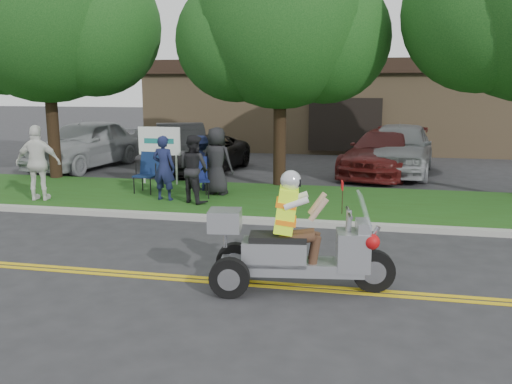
% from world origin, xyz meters
% --- Properties ---
extents(ground, '(120.00, 120.00, 0.00)m').
position_xyz_m(ground, '(0.00, 0.00, 0.00)').
color(ground, '#28282B').
rests_on(ground, ground).
extents(centerline_near, '(60.00, 0.10, 0.01)m').
position_xyz_m(centerline_near, '(0.00, -0.58, 0.01)').
color(centerline_near, gold).
rests_on(centerline_near, ground).
extents(centerline_far, '(60.00, 0.10, 0.01)m').
position_xyz_m(centerline_far, '(0.00, -0.42, 0.01)').
color(centerline_far, gold).
rests_on(centerline_far, ground).
extents(curb, '(60.00, 0.25, 0.12)m').
position_xyz_m(curb, '(0.00, 3.05, 0.06)').
color(curb, '#A8A89E').
rests_on(curb, ground).
extents(grass_verge, '(60.00, 4.00, 0.10)m').
position_xyz_m(grass_verge, '(0.00, 5.20, 0.06)').
color(grass_verge, '#244B14').
rests_on(grass_verge, ground).
extents(commercial_building, '(18.00, 8.20, 4.00)m').
position_xyz_m(commercial_building, '(2.00, 18.98, 2.01)').
color(commercial_building, '#9E7F5B').
rests_on(commercial_building, ground).
extents(tree_left, '(6.62, 5.40, 7.78)m').
position_xyz_m(tree_left, '(-6.44, 7.03, 4.85)').
color(tree_left, '#332114').
rests_on(tree_left, ground).
extents(tree_mid, '(5.88, 4.80, 7.05)m').
position_xyz_m(tree_mid, '(0.55, 7.23, 4.43)').
color(tree_mid, '#332114').
rests_on(tree_mid, ground).
extents(business_sign, '(1.25, 0.06, 1.75)m').
position_xyz_m(business_sign, '(-2.90, 6.60, 1.26)').
color(business_sign, silver).
rests_on(business_sign, ground).
extents(trike_scooter, '(2.69, 0.98, 1.76)m').
position_xyz_m(trike_scooter, '(1.96, -0.60, 0.61)').
color(trike_scooter, black).
rests_on(trike_scooter, ground).
extents(lawn_chair_a, '(0.62, 0.64, 1.07)m').
position_xyz_m(lawn_chair_a, '(-2.75, 5.37, 0.70)').
color(lawn_chair_a, black).
rests_on(lawn_chair_a, grass_verge).
extents(lawn_chair_b, '(0.72, 0.73, 1.01)m').
position_xyz_m(lawn_chair_b, '(-1.27, 5.04, 0.68)').
color(lawn_chair_b, black).
rests_on(lawn_chair_b, grass_verge).
extents(spectator_adult_left, '(0.62, 0.44, 1.61)m').
position_xyz_m(spectator_adult_left, '(-1.96, 4.49, 0.91)').
color(spectator_adult_left, '#181E43').
rests_on(spectator_adult_left, grass_verge).
extents(spectator_adult_mid, '(1.01, 0.93, 1.66)m').
position_xyz_m(spectator_adult_mid, '(-1.14, 4.37, 0.93)').
color(spectator_adult_mid, black).
rests_on(spectator_adult_mid, grass_verge).
extents(spectator_adult_right, '(1.16, 0.67, 1.86)m').
position_xyz_m(spectator_adult_right, '(-4.99, 3.85, 1.04)').
color(spectator_adult_right, white).
rests_on(spectator_adult_right, grass_verge).
extents(spectator_chair_a, '(1.01, 0.64, 1.49)m').
position_xyz_m(spectator_chair_a, '(-1.44, 5.91, 0.85)').
color(spectator_chair_a, '#151B3C').
rests_on(spectator_chair_a, grass_verge).
extents(spectator_chair_b, '(0.96, 0.73, 1.76)m').
position_xyz_m(spectator_chair_b, '(-0.87, 5.44, 0.98)').
color(spectator_chair_b, black).
rests_on(spectator_chair_b, grass_verge).
extents(parked_car_far_left, '(2.65, 5.30, 1.73)m').
position_xyz_m(parked_car_far_left, '(-6.91, 9.58, 0.87)').
color(parked_car_far_left, '#A2A5A9').
rests_on(parked_car_far_left, ground).
extents(parked_car_left, '(3.38, 5.06, 1.58)m').
position_xyz_m(parked_car_left, '(-3.54, 10.21, 0.79)').
color(parked_car_left, '#303032').
rests_on(parked_car_left, ground).
extents(parked_car_mid, '(2.55, 4.66, 1.24)m').
position_xyz_m(parked_car_mid, '(-2.50, 9.55, 0.62)').
color(parked_car_mid, black).
rests_on(parked_car_mid, ground).
extents(parked_car_right, '(3.40, 5.47, 1.48)m').
position_xyz_m(parked_car_right, '(3.54, 10.21, 0.74)').
color(parked_car_right, '#561514').
rests_on(parked_car_right, ground).
extents(parked_car_far_right, '(2.70, 5.31, 1.73)m').
position_xyz_m(parked_car_far_right, '(4.00, 10.52, 0.87)').
color(parked_car_far_right, '#A6A7AD').
rests_on(parked_car_far_right, ground).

